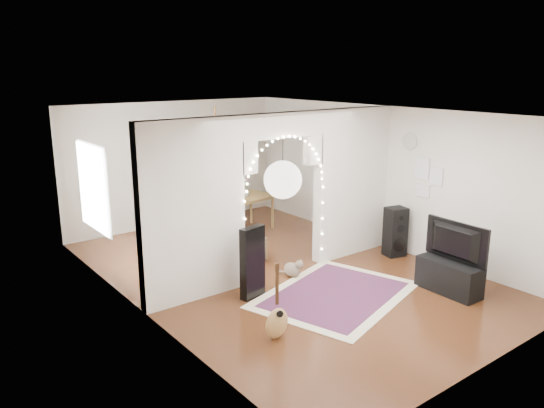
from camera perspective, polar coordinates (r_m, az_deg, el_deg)
floor at (r=9.10m, az=0.96°, el=-7.36°), size 7.50×7.50×0.00m
ceiling at (r=8.48m, az=1.04°, el=9.84°), size 5.00×7.50×0.02m
wall_back at (r=11.80m, az=-10.47°, el=4.28°), size 5.00×0.02×2.70m
wall_front at (r=6.33m, az=22.77°, el=-5.41°), size 5.00×0.02×2.70m
wall_left at (r=7.45m, az=-14.22°, el=-1.83°), size 0.02×7.50×2.70m
wall_right at (r=10.40m, az=11.84°, el=2.87°), size 0.02×7.50×2.70m
divider_wall at (r=8.68m, az=1.00°, el=1.42°), size 5.00×0.20×2.70m
fairy_lights at (r=8.55m, az=1.55°, el=2.08°), size 1.64×0.04×1.60m
window at (r=9.06m, az=-18.71°, el=1.69°), size 0.04×1.20×1.40m
wall_clock at (r=9.89m, az=14.63°, el=6.54°), size 0.03×0.31×0.31m
picture_frames at (r=9.75m, az=16.25°, el=2.74°), size 0.02×0.50×0.70m
paper_lantern at (r=5.51m, az=1.17°, el=2.62°), size 0.40×0.40×0.40m
ceiling_fan at (r=10.14m, az=-6.12°, el=8.81°), size 1.10×1.10×0.30m
area_rug at (r=8.30m, az=6.84°, el=-9.63°), size 2.85×2.45×0.02m
guitar_case at (r=7.98m, az=-2.12°, el=-6.29°), size 0.44×0.23×1.11m
acoustic_guitar at (r=6.86m, az=0.54°, el=-11.46°), size 0.37×0.23×0.87m
tabby_cat at (r=8.89m, az=2.26°, el=-6.99°), size 0.32×0.49×0.33m
floor_speaker at (r=10.01m, az=13.13°, el=-2.93°), size 0.42×0.39×0.91m
media_console at (r=8.69m, az=18.50°, el=-7.45°), size 0.44×1.01×0.50m
tv at (r=8.51m, az=18.80°, el=-3.94°), size 0.18×1.08×0.62m
bookcase at (r=11.48m, az=-8.27°, el=1.25°), size 1.59×0.88×1.59m
dining_table at (r=11.17m, az=-2.95°, el=0.44°), size 1.33×1.01×0.76m
flower_vase at (r=11.14m, az=-2.96°, el=1.28°), size 0.21×0.21×0.19m
dining_chair_left at (r=10.59m, az=-9.53°, el=-2.78°), size 0.72×0.73×0.57m
dining_chair_right at (r=9.58m, az=-2.48°, el=-4.72°), size 0.63×0.64×0.48m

